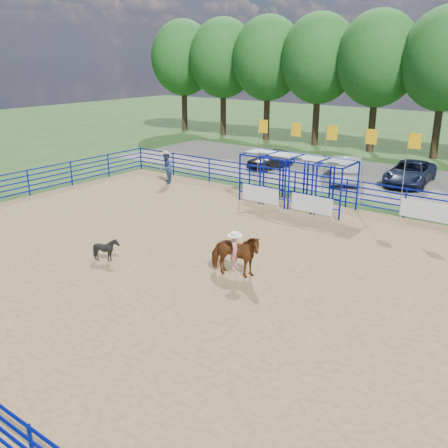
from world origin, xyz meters
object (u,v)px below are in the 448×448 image
(spectator_cowboy, at_px, (166,168))
(car_b, at_px, (346,168))
(calf, at_px, (107,250))
(car_a, at_px, (271,159))
(horse_and_rider, at_px, (235,253))
(car_c, at_px, (410,173))

(spectator_cowboy, distance_m, car_b, 11.15)
(calf, height_order, car_a, car_a)
(car_a, relative_size, car_b, 0.80)
(horse_and_rider, bearing_deg, car_a, 117.79)
(spectator_cowboy, xyz_separation_m, car_b, (8.46, 7.26, -0.20))
(calf, height_order, car_c, car_c)
(horse_and_rider, xyz_separation_m, car_b, (-2.76, 15.70, -0.08))
(calf, xyz_separation_m, car_c, (5.33, 19.11, 0.22))
(spectator_cowboy, bearing_deg, horse_and_rider, -36.96)
(calf, distance_m, car_c, 19.84)
(spectator_cowboy, xyz_separation_m, car_a, (2.75, 7.63, -0.34))
(car_b, distance_m, car_c, 3.76)
(horse_and_rider, relative_size, car_b, 0.47)
(car_a, relative_size, car_c, 0.77)
(calf, relative_size, car_c, 0.19)
(spectator_cowboy, relative_size, car_c, 0.39)
(car_c, bearing_deg, car_a, -176.79)
(calf, relative_size, car_b, 0.19)
(horse_and_rider, distance_m, car_b, 15.94)
(car_c, bearing_deg, car_b, -159.51)
(horse_and_rider, bearing_deg, spectator_cowboy, 143.04)
(car_b, relative_size, car_c, 0.96)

